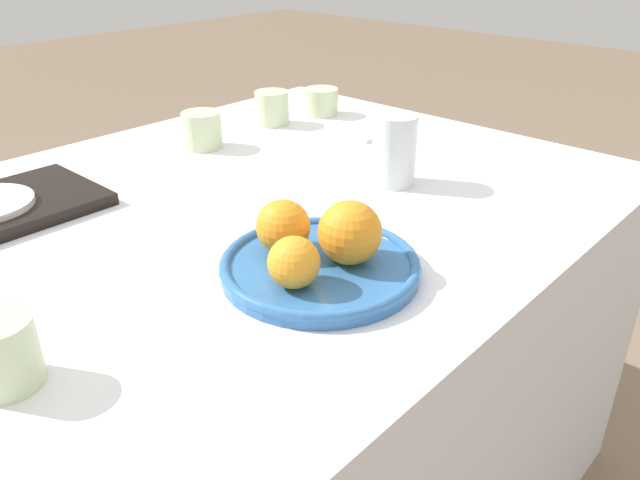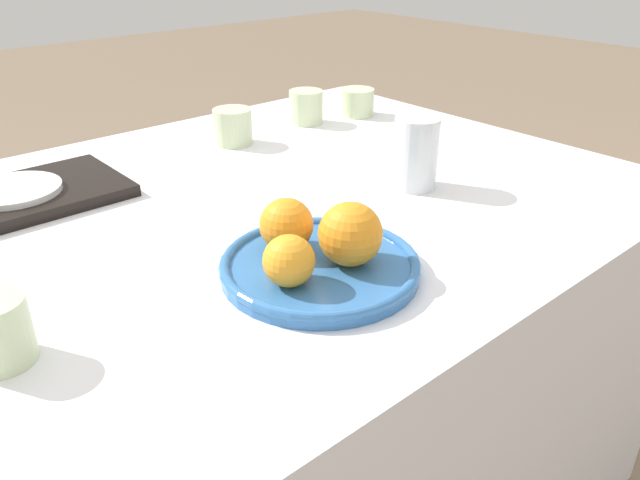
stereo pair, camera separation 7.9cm
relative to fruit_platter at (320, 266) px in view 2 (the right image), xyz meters
name	(u,v)px [view 2 (the right image)]	position (x,y,z in m)	size (l,w,h in m)	color
table	(283,360)	(0.13, 0.25, -0.37)	(1.21, 0.98, 0.71)	white
fruit_platter	(320,266)	(0.00, 0.00, 0.00)	(0.26, 0.26, 0.02)	#336BAD
orange_0	(289,261)	(-0.06, -0.01, 0.04)	(0.06, 0.06, 0.06)	orange
orange_1	(286,225)	(-0.01, 0.06, 0.04)	(0.07, 0.07, 0.07)	orange
orange_2	(350,234)	(0.03, -0.02, 0.05)	(0.08, 0.08, 0.08)	orange
water_glass	(416,153)	(0.32, 0.12, 0.05)	(0.08, 0.08, 0.12)	silver
serving_tray	(15,199)	(-0.23, 0.50, 0.00)	(0.34, 0.21, 0.02)	black
side_plate	(13,190)	(-0.23, 0.50, 0.01)	(0.15, 0.15, 0.01)	white
cup_0	(357,102)	(0.56, 0.51, 0.02)	(0.08, 0.08, 0.06)	beige
cup_2	(306,107)	(0.43, 0.54, 0.03)	(0.08, 0.08, 0.07)	beige
cup_3	(233,127)	(0.22, 0.52, 0.02)	(0.08, 0.08, 0.07)	beige
napkin	(398,133)	(0.52, 0.34, -0.01)	(0.13, 0.11, 0.01)	silver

